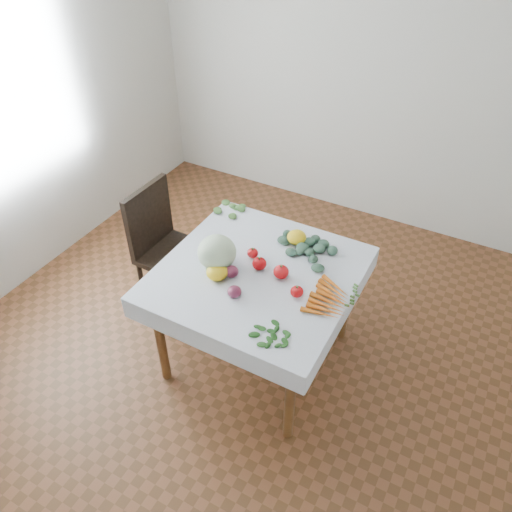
{
  "coord_description": "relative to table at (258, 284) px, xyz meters",
  "views": [
    {
      "loc": [
        1.04,
        -1.95,
        2.7
      ],
      "look_at": [
        -0.04,
        0.05,
        0.82
      ],
      "focal_mm": 35.0,
      "sensor_mm": 36.0,
      "label": 1
    }
  ],
  "objects": [
    {
      "name": "ground",
      "position": [
        0.0,
        0.0,
        -0.65
      ],
      "size": [
        4.0,
        4.0,
        0.0
      ],
      "primitive_type": "plane",
      "color": "brown"
    },
    {
      "name": "back_wall",
      "position": [
        0.0,
        2.0,
        0.7
      ],
      "size": [
        4.0,
        0.04,
        2.7
      ],
      "primitive_type": "cube",
      "color": "beige",
      "rests_on": "ground"
    },
    {
      "name": "table",
      "position": [
        0.0,
        0.0,
        0.0
      ],
      "size": [
        1.0,
        1.0,
        0.75
      ],
      "color": "brown",
      "rests_on": "ground"
    },
    {
      "name": "tablecloth",
      "position": [
        0.0,
        0.0,
        0.1
      ],
      "size": [
        1.12,
        1.12,
        0.01
      ],
      "primitive_type": "cube",
      "color": "white",
      "rests_on": "table"
    },
    {
      "name": "chair",
      "position": [
        -0.85,
        0.18,
        -0.11
      ],
      "size": [
        0.44,
        0.44,
        0.95
      ],
      "color": "black",
      "rests_on": "ground"
    },
    {
      "name": "cabbage",
      "position": [
        -0.24,
        -0.07,
        0.21
      ],
      "size": [
        0.24,
        0.24,
        0.21
      ],
      "primitive_type": "ellipsoid",
      "rotation": [
        0.0,
        0.0,
        0.06
      ],
      "color": "#B6CBA9",
      "rests_on": "tablecloth"
    },
    {
      "name": "tomato_a",
      "position": [
        0.14,
        0.02,
        0.14
      ],
      "size": [
        0.11,
        0.11,
        0.08
      ],
      "primitive_type": "ellipsoid",
      "rotation": [
        0.0,
        0.0,
        0.21
      ],
      "color": "red",
      "rests_on": "tablecloth"
    },
    {
      "name": "tomato_b",
      "position": [
        -0.09,
        0.1,
        0.13
      ],
      "size": [
        0.09,
        0.09,
        0.06
      ],
      "primitive_type": "ellipsoid",
      "rotation": [
        0.0,
        0.0,
        -0.36
      ],
      "color": "red",
      "rests_on": "tablecloth"
    },
    {
      "name": "tomato_c",
      "position": [
        -0.0,
        0.03,
        0.14
      ],
      "size": [
        0.09,
        0.09,
        0.08
      ],
      "primitive_type": "ellipsoid",
      "rotation": [
        0.0,
        0.0,
        0.06
      ],
      "color": "red",
      "rests_on": "tablecloth"
    },
    {
      "name": "tomato_d",
      "position": [
        0.29,
        -0.08,
        0.13
      ],
      "size": [
        0.1,
        0.1,
        0.06
      ],
      "primitive_type": "ellipsoid",
      "rotation": [
        0.0,
        0.0,
        -0.42
      ],
      "color": "red",
      "rests_on": "tablecloth"
    },
    {
      "name": "heirloom_back",
      "position": [
        0.08,
        0.36,
        0.15
      ],
      "size": [
        0.13,
        0.13,
        0.09
      ],
      "primitive_type": "ellipsoid",
      "rotation": [
        0.0,
        0.0,
        0.1
      ],
      "color": "yellow",
      "rests_on": "tablecloth"
    },
    {
      "name": "heirloom_front",
      "position": [
        -0.18,
        -0.16,
        0.15
      ],
      "size": [
        0.16,
        0.16,
        0.09
      ],
      "primitive_type": "ellipsoid",
      "rotation": [
        0.0,
        0.0,
        0.33
      ],
      "color": "yellow",
      "rests_on": "tablecloth"
    },
    {
      "name": "onion_a",
      "position": [
        -0.11,
        -0.11,
        0.14
      ],
      "size": [
        0.09,
        0.09,
        0.07
      ],
      "primitive_type": "ellipsoid",
      "rotation": [
        0.0,
        0.0,
        0.17
      ],
      "color": "#511730",
      "rests_on": "tablecloth"
    },
    {
      "name": "onion_b",
      "position": [
        -0.01,
        -0.24,
        0.14
      ],
      "size": [
        0.1,
        0.1,
        0.07
      ],
      "primitive_type": "ellipsoid",
      "rotation": [
        0.0,
        0.0,
        0.28
      ],
      "color": "#511730",
      "rests_on": "tablecloth"
    },
    {
      "name": "tomatillo_cluster",
      "position": [
        -0.24,
        -0.14,
        0.12
      ],
      "size": [
        0.16,
        0.1,
        0.04
      ],
      "color": "#9DB066",
      "rests_on": "tablecloth"
    },
    {
      "name": "carrot_bunch",
      "position": [
        0.47,
        -0.03,
        0.12
      ],
      "size": [
        0.22,
        0.33,
        0.03
      ],
      "color": "orange",
      "rests_on": "tablecloth"
    },
    {
      "name": "kale_bunch",
      "position": [
        0.17,
        0.3,
        0.12
      ],
      "size": [
        0.35,
        0.27,
        0.04
      ],
      "color": "#3C634C",
      "rests_on": "tablecloth"
    },
    {
      "name": "basil_bunch",
      "position": [
        0.31,
        -0.4,
        0.11
      ],
      "size": [
        0.21,
        0.18,
        0.01
      ],
      "color": "#21551A",
      "rests_on": "tablecloth"
    },
    {
      "name": "dill_bunch",
      "position": [
        -0.48,
        0.48,
        0.11
      ],
      "size": [
        0.23,
        0.17,
        0.02
      ],
      "color": "#4F803A",
      "rests_on": "tablecloth"
    }
  ]
}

